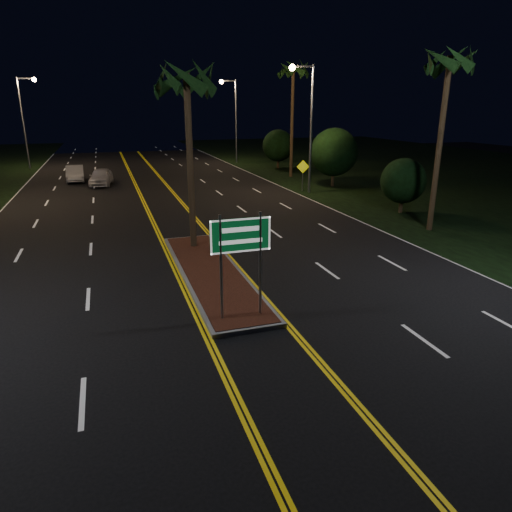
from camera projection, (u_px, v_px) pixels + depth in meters
name	position (u px, v px, depth m)	size (l,w,h in m)	color
ground	(273.00, 368.00, 11.42)	(120.00, 120.00, 0.00)	black
grass_right	(480.00, 176.00, 42.87)	(40.00, 110.00, 0.01)	black
median_island	(211.00, 272.00, 17.71)	(2.25, 10.25, 0.17)	gray
highway_sign	(241.00, 245.00, 13.19)	(1.80, 0.08, 3.20)	gray
streetlight_left_far	(26.00, 112.00, 46.20)	(1.91, 0.44, 9.00)	gray
streetlight_right_mid	(307.00, 115.00, 32.65)	(1.91, 0.44, 9.00)	gray
streetlight_right_far	(233.00, 112.00, 50.69)	(1.91, 0.44, 9.00)	gray
palm_median	(186.00, 79.00, 18.62)	(2.40, 2.40, 8.30)	#382819
palm_right_near	(450.00, 62.00, 21.58)	(2.40, 2.40, 9.30)	#382819
palm_right_far	(293.00, 71.00, 39.42)	(2.40, 2.40, 10.30)	#382819
shrub_near	(403.00, 181.00, 27.45)	(2.70, 2.70, 3.30)	#382819
shrub_mid	(334.00, 152.00, 36.37)	(3.78, 3.78, 4.62)	#382819
shrub_far	(278.00, 146.00, 47.26)	(3.24, 3.24, 3.96)	#382819
car_near	(101.00, 175.00, 37.56)	(2.06, 4.81, 1.60)	silver
car_far	(75.00, 172.00, 39.54)	(2.00, 4.68, 1.56)	silver
warning_sign	(303.00, 171.00, 34.72)	(0.97, 0.24, 2.35)	gray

